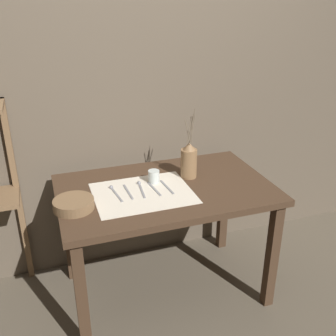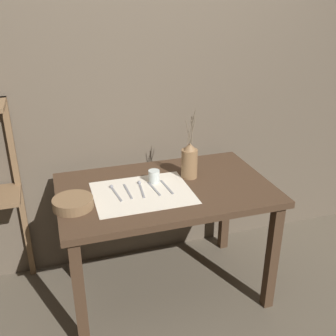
# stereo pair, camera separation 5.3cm
# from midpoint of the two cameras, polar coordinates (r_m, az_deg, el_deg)

# --- Properties ---
(ground_plane) EXTENTS (12.00, 12.00, 0.00)m
(ground_plane) POSITION_cam_midpoint_polar(r_m,az_deg,el_deg) (2.76, 0.21, -17.08)
(ground_plane) COLOR brown
(stone_wall_back) EXTENTS (7.00, 0.06, 2.40)m
(stone_wall_back) POSITION_cam_midpoint_polar(r_m,az_deg,el_deg) (2.64, -3.12, 10.46)
(stone_wall_back) COLOR brown
(stone_wall_back) RESTS_ON ground_plane
(wooden_table) EXTENTS (1.26, 0.78, 0.77)m
(wooden_table) POSITION_cam_midpoint_polar(r_m,az_deg,el_deg) (2.38, 0.23, -4.90)
(wooden_table) COLOR #422D1E
(wooden_table) RESTS_ON ground_plane
(linen_cloth) EXTENTS (0.56, 0.44, 0.00)m
(linen_cloth) POSITION_cam_midpoint_polar(r_m,az_deg,el_deg) (2.26, -3.05, -3.62)
(linen_cloth) COLOR beige
(linen_cloth) RESTS_ON wooden_table
(pitcher_with_flowers) EXTENTS (0.10, 0.10, 0.44)m
(pitcher_with_flowers) POSITION_cam_midpoint_polar(r_m,az_deg,el_deg) (2.42, 3.75, 0.98)
(pitcher_with_flowers) COLOR olive
(pitcher_with_flowers) RESTS_ON wooden_table
(wooden_bowl) EXTENTS (0.22, 0.22, 0.05)m
(wooden_bowl) POSITION_cam_midpoint_polar(r_m,az_deg,el_deg) (2.16, -12.94, -4.98)
(wooden_bowl) COLOR brown
(wooden_bowl) RESTS_ON wooden_table
(glass_tumbler_near) EXTENTS (0.07, 0.07, 0.08)m
(glass_tumbler_near) POSITION_cam_midpoint_polar(r_m,az_deg,el_deg) (2.37, -1.40, -1.21)
(glass_tumbler_near) COLOR silver
(glass_tumbler_near) RESTS_ON wooden_table
(spoon_inner) EXTENTS (0.04, 0.20, 0.02)m
(spoon_inner) POSITION_cam_midpoint_polar(r_m,az_deg,el_deg) (2.31, -7.30, -3.11)
(spoon_inner) COLOR gray
(spoon_inner) RESTS_ON wooden_table
(fork_outer) EXTENTS (0.02, 0.19, 0.00)m
(fork_outer) POSITION_cam_midpoint_polar(r_m,az_deg,el_deg) (2.28, -5.18, -3.40)
(fork_outer) COLOR gray
(fork_outer) RESTS_ON wooden_table
(spoon_outer) EXTENTS (0.04, 0.20, 0.02)m
(spoon_outer) POSITION_cam_midpoint_polar(r_m,az_deg,el_deg) (2.34, -3.42, -2.57)
(spoon_outer) COLOR gray
(spoon_outer) RESTS_ON wooden_table
(fork_inner) EXTENTS (0.03, 0.19, 0.00)m
(fork_inner) POSITION_cam_midpoint_polar(r_m,az_deg,el_deg) (2.30, -1.39, -2.99)
(fork_inner) COLOR gray
(fork_inner) RESTS_ON wooden_table
(knife_center) EXTENTS (0.03, 0.19, 0.00)m
(knife_center) POSITION_cam_midpoint_polar(r_m,az_deg,el_deg) (2.32, 0.47, -2.76)
(knife_center) COLOR gray
(knife_center) RESTS_ON wooden_table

